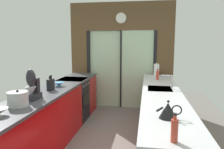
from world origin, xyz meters
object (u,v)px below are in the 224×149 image
oven_range (73,100)px  paper_towel_roll (156,70)px  knife_block (51,84)px  soap_bottle_near (174,130)px  soap_bottle_far (158,75)px  kettle (168,110)px  stand_mixer (32,88)px  mixing_bowl_far (59,84)px  stock_pot (18,99)px

oven_range → paper_towel_roll: 2.06m
knife_block → soap_bottle_near: bearing=-42.1°
soap_bottle_far → knife_block: bearing=-143.8°
knife_block → soap_bottle_far: bearing=36.2°
oven_range → kettle: kettle is taller
soap_bottle_near → paper_towel_roll: bearing=90.0°
oven_range → stand_mixer: (0.02, -1.70, 0.63)m
oven_range → knife_block: 1.25m
mixing_bowl_far → soap_bottle_far: (1.78, 0.98, 0.06)m
stock_pot → soap_bottle_near: bearing=-21.1°
oven_range → knife_block: bearing=-89.1°
stand_mixer → kettle: stand_mixer is taller
knife_block → stand_mixer: size_ratio=0.60×
stand_mixer → paper_towel_roll: (1.78, 2.50, -0.03)m
soap_bottle_near → paper_towel_roll: paper_towel_roll is taller
soap_bottle_near → paper_towel_roll: (-0.00, 3.53, 0.04)m
soap_bottle_near → oven_range: bearing=123.4°
stock_pot → stand_mixer: bearing=90.0°
oven_range → stock_pot: stock_pot is taller
soap_bottle_near → stock_pot: bearing=158.9°
kettle → soap_bottle_far: bearing=90.0°
kettle → stock_pot: bearing=175.5°
knife_block → stock_pot: knife_block is taller
kettle → stand_mixer: bearing=165.0°
oven_range → mixing_bowl_far: 0.94m
stock_pot → kettle: 1.79m
knife_block → stand_mixer: (-0.00, -0.58, 0.07)m
knife_block → soap_bottle_near: size_ratio=1.08×
stock_pot → paper_towel_roll: paper_towel_roll is taller
oven_range → mixing_bowl_far: mixing_bowl_far is taller
mixing_bowl_far → soap_bottle_far: 2.03m
soap_bottle_far → stock_pot: bearing=-128.7°
mixing_bowl_far → soap_bottle_near: soap_bottle_near is taller
soap_bottle_near → mixing_bowl_far: bearing=132.7°
soap_bottle_far → mixing_bowl_far: bearing=-151.2°
soap_bottle_near → soap_bottle_far: (0.00, 2.91, -0.00)m
stock_pot → soap_bottle_near: 1.91m
knife_block → stand_mixer: bearing=-90.0°
stand_mixer → soap_bottle_far: bearing=46.7°
knife_block → mixing_bowl_far: bearing=90.0°
soap_bottle_far → paper_towel_roll: bearing=90.0°
mixing_bowl_far → stand_mixer: size_ratio=0.47×
stock_pot → kettle: bearing=-4.5°
knife_block → oven_range: bearing=90.9°
soap_bottle_far → paper_towel_roll: 0.62m
stand_mixer → soap_bottle_far: 2.60m
mixing_bowl_far → knife_block: (0.00, -0.32, 0.06)m
soap_bottle_far → soap_bottle_near: bearing=-90.0°
mixing_bowl_far → knife_block: size_ratio=0.78×
mixing_bowl_far → soap_bottle_far: size_ratio=0.85×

